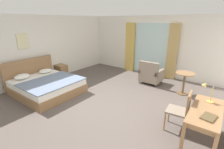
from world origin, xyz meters
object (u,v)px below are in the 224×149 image
armchair_by_window (151,75)px  round_cafe_table (184,79)px  closed_book (209,117)px  framed_picture (23,41)px  bed (46,85)px  writing_desk (206,114)px  desk_chair (182,109)px  desk_lamp (207,90)px  nightstand (61,71)px

armchair_by_window → round_cafe_table: bearing=-11.0°
closed_book → armchair_by_window: 3.56m
round_cafe_table → framed_picture: bearing=-151.3°
bed → writing_desk: (4.70, 0.50, 0.38)m
desk_chair → desk_lamp: desk_lamp is taller
desk_chair → round_cafe_table: bearing=102.3°
round_cafe_table → armchair_by_window: bearing=169.0°
bed → framed_picture: bearing=179.9°
bed → desk_lamp: bearing=10.7°
writing_desk → closed_book: size_ratio=4.46×
armchair_by_window → framed_picture: framed_picture is taller
writing_desk → desk_chair: 0.50m
round_cafe_table → desk_lamp: bearing=-65.6°
desk_chair → round_cafe_table: desk_chair is taller
writing_desk → desk_chair: desk_chair is taller
writing_desk → desk_lamp: (-0.09, 0.37, 0.36)m
nightstand → bed: bearing=-55.1°
closed_book → round_cafe_table: size_ratio=0.40×
desk_chair → desk_lamp: size_ratio=2.16×
writing_desk → armchair_by_window: bearing=132.0°
desk_chair → framed_picture: 5.51m
desk_lamp → closed_book: desk_lamp is taller
nightstand → framed_picture: framed_picture is taller
armchair_by_window → framed_picture: (-3.62, -2.94, 1.31)m
nightstand → framed_picture: size_ratio=1.05×
round_cafe_table → framed_picture: 5.71m
nightstand → writing_desk: size_ratio=0.41×
nightstand → desk_chair: bearing=-7.1°
desk_chair → round_cafe_table: 2.09m
desk_chair → closed_book: desk_chair is taller
closed_book → armchair_by_window: size_ratio=0.33×
nightstand → framed_picture: bearing=-99.6°
writing_desk → armchair_by_window: (-2.20, 2.44, -0.30)m
bed → armchair_by_window: (2.50, 2.94, 0.08)m
round_cafe_table → bed: bearing=-144.6°
closed_book → armchair_by_window: armchair_by_window is taller
nightstand → desk_chair: (5.14, -0.64, 0.25)m
closed_book → writing_desk: bearing=114.4°
armchair_by_window → framed_picture: 4.84m
closed_book → desk_chair: bearing=152.2°
writing_desk → closed_book: (0.07, -0.28, 0.11)m
nightstand → desk_lamp: 5.58m
round_cafe_table → framed_picture: size_ratio=1.41×
nightstand → desk_lamp: size_ratio=1.26×
closed_book → framed_picture: bearing=-167.3°
desk_lamp → round_cafe_table: size_ratio=0.59×
desk_lamp → framed_picture: bearing=-171.4°
nightstand → writing_desk: (5.60, -0.79, 0.37)m
bed → desk_chair: bed is taller
bed → writing_desk: 4.75m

